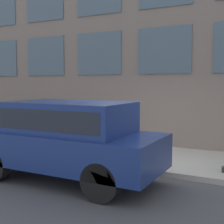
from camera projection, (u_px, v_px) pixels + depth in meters
name	position (u px, v px, depth m)	size (l,w,h in m)	color
ground_plane	(126.00, 172.00, 7.75)	(80.00, 80.00, 0.00)	#47474C
sidewalk	(147.00, 157.00, 9.02)	(2.88, 60.00, 0.13)	#B2ADA3
building_facade	(166.00, 36.00, 10.08)	(0.33, 40.00, 7.42)	gray
fire_hydrant	(118.00, 145.00, 8.22)	(0.27, 0.40, 0.83)	gray
person	(107.00, 133.00, 8.62)	(0.28, 0.19, 1.17)	#232328
parked_truck_navy_near	(67.00, 136.00, 6.98)	(1.82, 4.41, 1.78)	black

